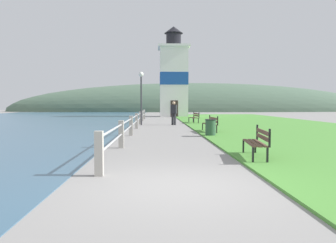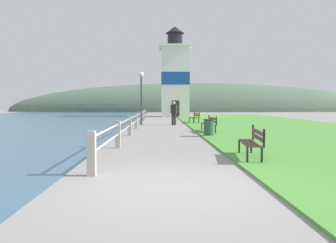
{
  "view_description": "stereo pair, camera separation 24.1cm",
  "coord_description": "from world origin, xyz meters",
  "px_view_note": "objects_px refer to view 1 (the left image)",
  "views": [
    {
      "loc": [
        -0.45,
        -6.19,
        1.59
      ],
      "look_at": [
        0.41,
        17.66,
        0.3
      ],
      "focal_mm": 35.0,
      "sensor_mm": 36.0,
      "label": 1
    },
    {
      "loc": [
        -0.21,
        -6.2,
        1.59
      ],
      "look_at": [
        0.41,
        17.66,
        0.3
      ],
      "focal_mm": 35.0,
      "sensor_mm": 36.0,
      "label": 2
    }
  ],
  "objects_px": {
    "park_bench_near": "(258,140)",
    "park_bench_far": "(195,117)",
    "lighthouse": "(174,77)",
    "trash_bin": "(210,128)",
    "person_strolling": "(174,112)",
    "park_bench_midway": "(211,123)",
    "lamp_post": "(141,88)"
  },
  "relations": [
    {
      "from": "park_bench_near",
      "to": "park_bench_far",
      "type": "distance_m",
      "value": 17.18
    },
    {
      "from": "park_bench_far",
      "to": "lighthouse",
      "type": "xyz_separation_m",
      "value": [
        -0.94,
        14.47,
        4.34
      ]
    },
    {
      "from": "trash_bin",
      "to": "park_bench_far",
      "type": "bearing_deg",
      "value": 87.49
    },
    {
      "from": "person_strolling",
      "to": "trash_bin",
      "type": "xyz_separation_m",
      "value": [
        1.33,
        -8.73,
        -0.54
      ]
    },
    {
      "from": "lighthouse",
      "to": "park_bench_near",
      "type": "bearing_deg",
      "value": -88.66
    },
    {
      "from": "park_bench_far",
      "to": "lighthouse",
      "type": "relative_size",
      "value": 0.16
    },
    {
      "from": "park_bench_midway",
      "to": "lighthouse",
      "type": "bearing_deg",
      "value": -91.01
    },
    {
      "from": "trash_bin",
      "to": "lamp_post",
      "type": "relative_size",
      "value": 0.21
    },
    {
      "from": "lighthouse",
      "to": "lamp_post",
      "type": "relative_size",
      "value": 2.82
    },
    {
      "from": "lighthouse",
      "to": "trash_bin",
      "type": "bearing_deg",
      "value": -88.9
    },
    {
      "from": "park_bench_near",
      "to": "park_bench_midway",
      "type": "bearing_deg",
      "value": -84.1
    },
    {
      "from": "lamp_post",
      "to": "person_strolling",
      "type": "bearing_deg",
      "value": 3.39
    },
    {
      "from": "trash_bin",
      "to": "lamp_post",
      "type": "height_order",
      "value": "lamp_post"
    },
    {
      "from": "park_bench_far",
      "to": "lighthouse",
      "type": "height_order",
      "value": "lighthouse"
    },
    {
      "from": "park_bench_midway",
      "to": "person_strolling",
      "type": "relative_size",
      "value": 1.13
    },
    {
      "from": "park_bench_midway",
      "to": "trash_bin",
      "type": "bearing_deg",
      "value": 76.84
    },
    {
      "from": "park_bench_far",
      "to": "trash_bin",
      "type": "relative_size",
      "value": 2.1
    },
    {
      "from": "park_bench_near",
      "to": "person_strolling",
      "type": "xyz_separation_m",
      "value": [
        -1.59,
        15.33,
        0.42
      ]
    },
    {
      "from": "person_strolling",
      "to": "lamp_post",
      "type": "xyz_separation_m",
      "value": [
        -2.43,
        -0.14,
        1.78
      ]
    },
    {
      "from": "park_bench_near",
      "to": "park_bench_far",
      "type": "xyz_separation_m",
      "value": [
        0.2,
        17.18,
        -0.0
      ]
    },
    {
      "from": "park_bench_near",
      "to": "lamp_post",
      "type": "distance_m",
      "value": 15.86
    },
    {
      "from": "park_bench_near",
      "to": "trash_bin",
      "type": "relative_size",
      "value": 2.14
    },
    {
      "from": "person_strolling",
      "to": "park_bench_near",
      "type": "bearing_deg",
      "value": -149.52
    },
    {
      "from": "person_strolling",
      "to": "lamp_post",
      "type": "height_order",
      "value": "lamp_post"
    },
    {
      "from": "park_bench_far",
      "to": "lamp_post",
      "type": "xyz_separation_m",
      "value": [
        -4.22,
        -2.0,
        2.2
      ]
    },
    {
      "from": "park_bench_midway",
      "to": "park_bench_far",
      "type": "bearing_deg",
      "value": -93.72
    },
    {
      "from": "lamp_post",
      "to": "park_bench_near",
      "type": "bearing_deg",
      "value": -75.18
    },
    {
      "from": "park_bench_near",
      "to": "park_bench_midway",
      "type": "relative_size",
      "value": 0.9
    },
    {
      "from": "lighthouse",
      "to": "person_strolling",
      "type": "relative_size",
      "value": 6.28
    },
    {
      "from": "person_strolling",
      "to": "lamp_post",
      "type": "distance_m",
      "value": 3.01
    },
    {
      "from": "park_bench_midway",
      "to": "lamp_post",
      "type": "xyz_separation_m",
      "value": [
        -4.14,
        6.42,
        2.2
      ]
    },
    {
      "from": "park_bench_near",
      "to": "person_strolling",
      "type": "distance_m",
      "value": 15.42
    }
  ]
}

